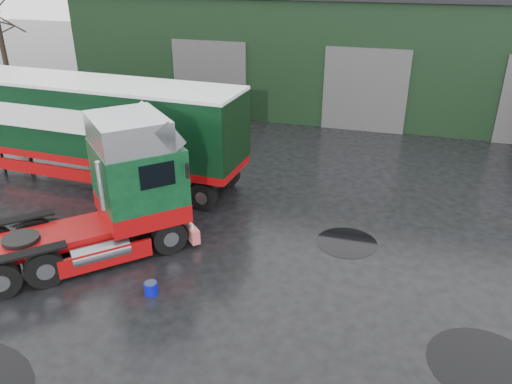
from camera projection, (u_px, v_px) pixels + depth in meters
ground at (232, 281)px, 13.27m from camera, size 100.00×100.00×0.00m
warehouse at (377, 46)px, 28.75m from camera, size 32.40×12.40×6.30m
hero_tractor at (75, 193)px, 13.60m from camera, size 6.42×6.44×3.97m
trailer_left at (86, 130)px, 18.72m from camera, size 12.56×3.22×3.86m
wash_bucket at (151, 288)px, 12.72m from camera, size 0.43×0.43×0.33m
tree_back_a at (284, 1)px, 38.80m from camera, size 4.40×4.40×9.50m
tree_back_b at (504, 21)px, 35.11m from camera, size 4.40×4.40×7.50m
puddle_1 at (347, 243)px, 15.07m from camera, size 1.85×1.85×0.01m
puddle_2 at (34, 242)px, 15.09m from camera, size 3.05×3.05×0.01m
puddle_3 at (485, 365)px, 10.54m from camera, size 2.39×2.39×0.01m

